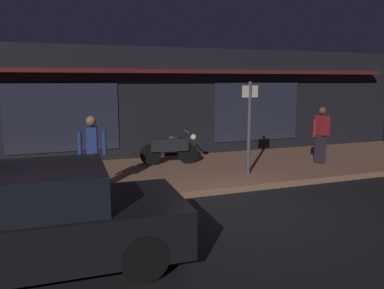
% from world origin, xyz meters
% --- Properties ---
extents(ground_plane, '(60.00, 60.00, 0.00)m').
position_xyz_m(ground_plane, '(0.00, 0.00, 0.00)').
color(ground_plane, black).
extents(sidewalk_slab, '(18.00, 4.00, 0.15)m').
position_xyz_m(sidewalk_slab, '(0.00, 3.00, 0.07)').
color(sidewalk_slab, '#8C6047').
rests_on(sidewalk_slab, ground_plane).
extents(storefront_building, '(18.00, 3.30, 3.60)m').
position_xyz_m(storefront_building, '(0.00, 6.39, 1.80)').
color(storefront_building, black).
rests_on(storefront_building, ground_plane).
extents(motorcycle, '(1.70, 0.55, 0.97)m').
position_xyz_m(motorcycle, '(-0.29, 3.81, 0.65)').
color(motorcycle, black).
rests_on(motorcycle, sidewalk_slab).
extents(person_photographer, '(0.62, 0.41, 1.67)m').
position_xyz_m(person_photographer, '(-2.67, 1.82, 1.03)').
color(person_photographer, '#28232D').
rests_on(person_photographer, sidewalk_slab).
extents(person_bystander, '(0.62, 0.40, 1.67)m').
position_xyz_m(person_bystander, '(3.91, 2.42, 1.03)').
color(person_bystander, '#28232D').
rests_on(person_bystander, sidewalk_slab).
extents(sign_post, '(0.44, 0.09, 2.40)m').
position_xyz_m(sign_post, '(1.28, 1.98, 1.51)').
color(sign_post, '#47474C').
rests_on(sign_post, sidewalk_slab).
extents(parked_car_near, '(4.15, 1.88, 1.42)m').
position_xyz_m(parked_car_near, '(-3.77, -1.25, 0.70)').
color(parked_car_near, black).
rests_on(parked_car_near, ground_plane).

